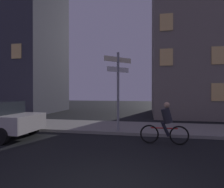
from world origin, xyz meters
TOP-DOWN VIEW (x-y plane):
  - sidewalk_kerb at (0.00, 6.77)m, footprint 40.00×3.23m
  - signpost at (-0.61, 5.56)m, footprint 1.13×1.13m
  - cyclist at (1.47, 4.05)m, footprint 1.82×0.33m
  - building_left_block at (-12.63, 13.45)m, footprint 8.85×6.91m
  - building_right_block at (5.45, 14.27)m, footprint 8.46×8.04m

SIDE VIEW (x-z plane):
  - sidewalk_kerb at x=0.00m, z-range 0.00..0.14m
  - cyclist at x=1.47m, z-range -0.06..1.55m
  - signpost at x=-0.61m, z-range 0.50..4.27m
  - building_left_block at x=-12.63m, z-range 0.00..16.31m
  - building_right_block at x=5.45m, z-range 0.00..17.76m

